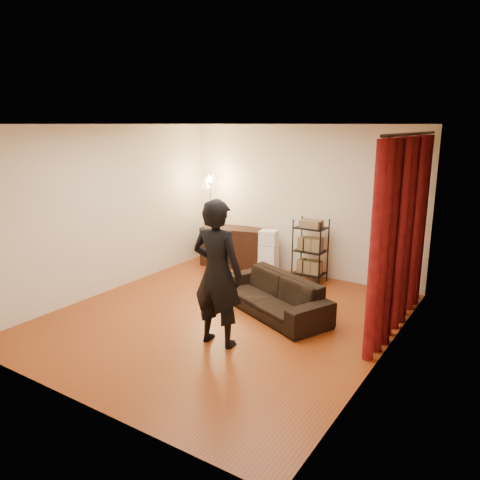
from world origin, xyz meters
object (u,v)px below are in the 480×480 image
Objects in this scene: sofa at (272,295)px; wire_shelf at (310,251)px; media_cabinet at (235,247)px; person at (217,273)px; storage_boxes at (268,252)px; floor_lamp at (211,220)px.

sofa is 1.61m from wire_shelf.
media_cabinet is 1.16× the size of wire_shelf.
person is 2.84m from wire_shelf.
media_cabinet is 1.59× the size of storage_boxes.
storage_boxes is at bearing -75.64° from person.
wire_shelf reaches higher than media_cabinet.
wire_shelf is at bearing -15.30° from media_cabinet.
wire_shelf is at bearing 2.38° from floor_lamp.
sofa is 1.40m from person.
sofa is 2.33× the size of storage_boxes.
sofa is at bearing -92.72° from wire_shelf.
wire_shelf is (0.86, -0.04, 0.15)m from storage_boxes.
sofa is 1.69× the size of wire_shelf.
floor_lamp reaches higher than wire_shelf.
sofa is 1.89m from storage_boxes.
floor_lamp reaches higher than storage_boxes.
media_cabinet is (-1.65, 2.91, -0.55)m from person.
person is 1.43× the size of media_cabinet.
storage_boxes is at bearing -16.10° from media_cabinet.
storage_boxes is (-0.88, 2.86, -0.52)m from person.
media_cabinet is 0.73× the size of floor_lamp.
wire_shelf is (-0.12, 1.58, 0.28)m from sofa.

